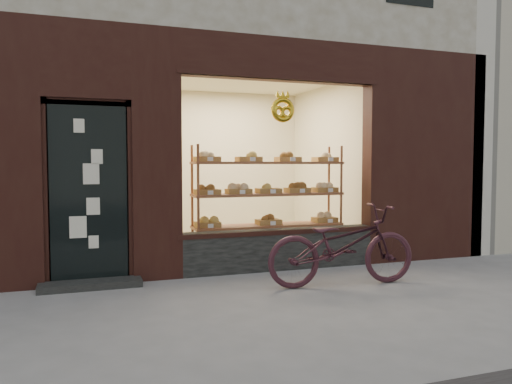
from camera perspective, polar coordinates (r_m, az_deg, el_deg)
name	(u,v)px	position (r m, az deg, el deg)	size (l,w,h in m)	color
ground	(320,318)	(4.84, 7.28, -14.10)	(90.00, 90.00, 0.00)	slate
display_shelf	(268,203)	(7.16, 1.43, -1.27)	(2.20, 0.45, 1.70)	brown
bicycle	(342,245)	(6.00, 9.80, -6.02)	(0.64, 1.82, 0.96)	#361821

